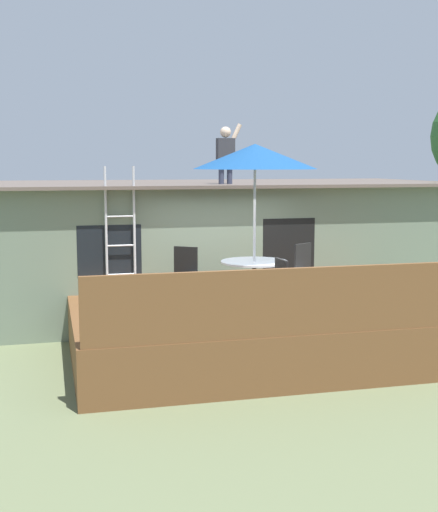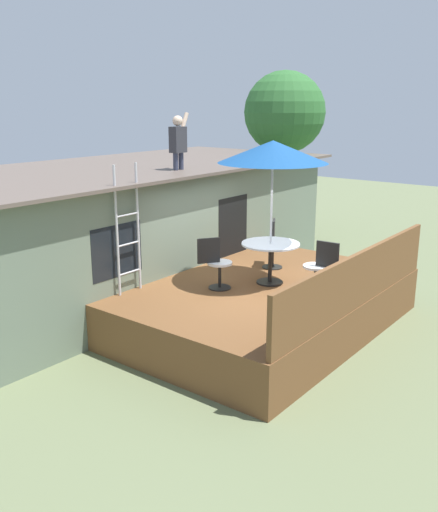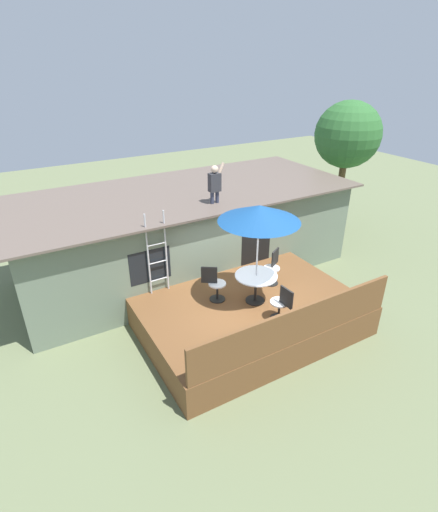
{
  "view_description": "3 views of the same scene",
  "coord_description": "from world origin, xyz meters",
  "px_view_note": "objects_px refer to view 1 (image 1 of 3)",
  "views": [
    {
      "loc": [
        -2.94,
        -10.07,
        3.04
      ],
      "look_at": [
        -0.15,
        1.01,
        1.48
      ],
      "focal_mm": 47.59,
      "sensor_mm": 36.0,
      "label": 1
    },
    {
      "loc": [
        -8.05,
        -5.34,
        3.96
      ],
      "look_at": [
        -0.52,
        0.54,
        1.33
      ],
      "focal_mm": 39.32,
      "sensor_mm": 36.0,
      "label": 2
    },
    {
      "loc": [
        -4.78,
        -6.82,
        6.31
      ],
      "look_at": [
        -0.48,
        0.64,
        1.89
      ],
      "focal_mm": 27.47,
      "sensor_mm": 36.0,
      "label": 3
    }
  ],
  "objects_px": {
    "patio_chair_left": "(193,276)",
    "patio_umbrella": "(255,157)",
    "step_ladder": "(120,231)",
    "person_figure": "(226,151)",
    "patio_table": "(254,271)",
    "patio_chair_near": "(278,290)",
    "patio_chair_right": "(298,272)"
  },
  "relations": [
    {
      "from": "patio_chair_left",
      "to": "patio_umbrella",
      "type": "bearing_deg",
      "value": -0.0
    },
    {
      "from": "step_ladder",
      "to": "patio_chair_left",
      "type": "height_order",
      "value": "step_ladder"
    },
    {
      "from": "patio_umbrella",
      "to": "person_figure",
      "type": "relative_size",
      "value": 2.29
    },
    {
      "from": "patio_table",
      "to": "patio_chair_left",
      "type": "relative_size",
      "value": 1.13
    },
    {
      "from": "patio_chair_left",
      "to": "patio_chair_near",
      "type": "xyz_separation_m",
      "value": [
        0.9,
        -1.54,
        0.0
      ]
    },
    {
      "from": "patio_table",
      "to": "step_ladder",
      "type": "xyz_separation_m",
      "value": [
        -1.89,
        1.64,
        0.51
      ]
    },
    {
      "from": "person_figure",
      "to": "patio_chair_left",
      "type": "bearing_deg",
      "value": -120.1
    },
    {
      "from": "patio_table",
      "to": "person_figure",
      "type": "relative_size",
      "value": 0.94
    },
    {
      "from": "patio_table",
      "to": "patio_chair_left",
      "type": "distance_m",
      "value": 1.03
    },
    {
      "from": "patio_table",
      "to": "patio_chair_left",
      "type": "bearing_deg",
      "value": 145.86
    },
    {
      "from": "patio_table",
      "to": "person_figure",
      "type": "xyz_separation_m",
      "value": [
        0.15,
        2.29,
        1.89
      ]
    },
    {
      "from": "patio_umbrella",
      "to": "step_ladder",
      "type": "distance_m",
      "value": 2.79
    },
    {
      "from": "patio_chair_left",
      "to": "step_ladder",
      "type": "bearing_deg",
      "value": 168.64
    },
    {
      "from": "patio_chair_near",
      "to": "step_ladder",
      "type": "bearing_deg",
      "value": 33.58
    },
    {
      "from": "person_figure",
      "to": "patio_chair_left",
      "type": "xyz_separation_m",
      "value": [
        -1.0,
        -1.72,
        -2.02
      ]
    },
    {
      "from": "patio_chair_left",
      "to": "patio_table",
      "type": "bearing_deg",
      "value": -0.0
    },
    {
      "from": "step_ladder",
      "to": "patio_chair_right",
      "type": "height_order",
      "value": "step_ladder"
    },
    {
      "from": "patio_umbrella",
      "to": "step_ladder",
      "type": "relative_size",
      "value": 1.15
    },
    {
      "from": "person_figure",
      "to": "patio_chair_left",
      "type": "height_order",
      "value": "person_figure"
    },
    {
      "from": "patio_table",
      "to": "patio_chair_right",
      "type": "xyz_separation_m",
      "value": [
        0.92,
        0.53,
        -0.13
      ]
    },
    {
      "from": "patio_chair_left",
      "to": "patio_chair_right",
      "type": "height_order",
      "value": "same"
    },
    {
      "from": "step_ladder",
      "to": "person_figure",
      "type": "bearing_deg",
      "value": 17.86
    },
    {
      "from": "patio_umbrella",
      "to": "patio_chair_near",
      "type": "height_order",
      "value": "patio_umbrella"
    },
    {
      "from": "person_figure",
      "to": "patio_chair_right",
      "type": "relative_size",
      "value": 1.21
    },
    {
      "from": "patio_table",
      "to": "patio_chair_right",
      "type": "relative_size",
      "value": 1.13
    },
    {
      "from": "patio_table",
      "to": "patio_chair_near",
      "type": "height_order",
      "value": "patio_chair_near"
    },
    {
      "from": "step_ladder",
      "to": "patio_chair_right",
      "type": "distance_m",
      "value": 3.09
    },
    {
      "from": "patio_table",
      "to": "person_figure",
      "type": "height_order",
      "value": "person_figure"
    },
    {
      "from": "patio_chair_right",
      "to": "patio_umbrella",
      "type": "bearing_deg",
      "value": 0.0
    },
    {
      "from": "patio_table",
      "to": "patio_umbrella",
      "type": "height_order",
      "value": "patio_umbrella"
    },
    {
      "from": "patio_chair_left",
      "to": "patio_chair_near",
      "type": "relative_size",
      "value": 1.0
    },
    {
      "from": "patio_chair_near",
      "to": "patio_chair_right",
      "type": "bearing_deg",
      "value": -33.31
    }
  ]
}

